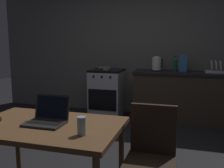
{
  "coord_description": "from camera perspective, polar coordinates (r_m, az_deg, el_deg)",
  "views": [
    {
      "loc": [
        0.99,
        -2.68,
        1.39
      ],
      "look_at": [
        -0.0,
        0.72,
        0.82
      ],
      "focal_mm": 40.8,
      "sensor_mm": 36.0,
      "label": 1
    }
  ],
  "objects": [
    {
      "name": "dish_rack",
      "position": [
        4.69,
        22.22,
        2.93
      ],
      "size": [
        0.34,
        0.26,
        0.21
      ],
      "color": "silver",
      "rests_on": "kitchen_counter"
    },
    {
      "name": "dining_table",
      "position": [
        2.22,
        -14.35,
        -10.51
      ],
      "size": [
        1.23,
        0.79,
        0.73
      ],
      "color": "brown",
      "rests_on": "ground_plane"
    },
    {
      "name": "cereal_box",
      "position": [
        4.68,
        15.64,
        4.5
      ],
      "size": [
        0.13,
        0.05,
        0.3
      ],
      "color": "#3372B2",
      "rests_on": "kitchen_counter"
    },
    {
      "name": "chair",
      "position": [
        2.15,
        8.78,
        -15.06
      ],
      "size": [
        0.4,
        0.4,
        0.89
      ],
      "rotation": [
        0.0,
        0.0,
        0.36
      ],
      "color": "#2D2116",
      "rests_on": "ground_plane"
    },
    {
      "name": "ground_plane",
      "position": [
        3.18,
        -3.75,
        -16.89
      ],
      "size": [
        12.0,
        12.0,
        0.0
      ],
      "primitive_type": "plane",
      "color": "black"
    },
    {
      "name": "drinking_glass",
      "position": [
        1.88,
        -6.81,
        -9.31
      ],
      "size": [
        0.07,
        0.07,
        0.14
      ],
      "color": "#99B7C6",
      "rests_on": "dining_table"
    },
    {
      "name": "back_wall",
      "position": [
        5.04,
        8.57,
        9.24
      ],
      "size": [
        6.4,
        0.1,
        2.82
      ],
      "primitive_type": "cube",
      "color": "#625F5C",
      "rests_on": "ground_plane"
    },
    {
      "name": "electric_kettle",
      "position": [
        4.69,
        9.97,
        4.45
      ],
      "size": [
        0.2,
        0.18,
        0.26
      ],
      "color": "black",
      "rests_on": "kitchen_counter"
    },
    {
      "name": "frying_pan",
      "position": [
        4.88,
        -1.76,
        3.55
      ],
      "size": [
        0.25,
        0.43,
        0.05
      ],
      "color": "gray",
      "rests_on": "stove_oven"
    },
    {
      "name": "kitchen_counter",
      "position": [
        4.74,
        18.07,
        -2.8
      ],
      "size": [
        2.16,
        0.64,
        0.89
      ],
      "color": "#382D23",
      "rests_on": "ground_plane"
    },
    {
      "name": "bottle_b",
      "position": [
        4.74,
        14.01,
        4.37
      ],
      "size": [
        0.07,
        0.07,
        0.27
      ],
      "color": "#19592D",
      "rests_on": "kitchen_counter"
    },
    {
      "name": "stove_oven",
      "position": [
        4.96,
        -1.12,
        -1.87
      ],
      "size": [
        0.6,
        0.62,
        0.89
      ],
      "color": "#B7BABF",
      "rests_on": "ground_plane"
    },
    {
      "name": "laptop",
      "position": [
        2.21,
        -14.33,
        -7.38
      ],
      "size": [
        0.32,
        0.27,
        0.22
      ],
      "rotation": [
        0.0,
        0.0,
        0.08
      ],
      "color": "#232326",
      "rests_on": "dining_table"
    }
  ]
}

